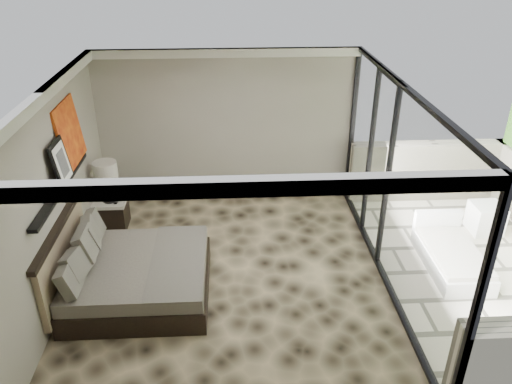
{
  "coord_description": "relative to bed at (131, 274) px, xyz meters",
  "views": [
    {
      "loc": [
        0.06,
        -5.87,
        4.46
      ],
      "look_at": [
        0.41,
        0.4,
        1.2
      ],
      "focal_mm": 35.0,
      "sensor_mm": 36.0,
      "label": 1
    }
  ],
  "objects": [
    {
      "name": "floor",
      "position": [
        1.35,
        0.25,
        -0.32
      ],
      "size": [
        5.0,
        5.0,
        0.0
      ],
      "primitive_type": "plane",
      "color": "black",
      "rests_on": "ground"
    },
    {
      "name": "ceiling",
      "position": [
        1.35,
        0.25,
        2.47
      ],
      "size": [
        4.5,
        5.0,
        0.02
      ],
      "primitive_type": "cube",
      "color": "silver",
      "rests_on": "back_wall"
    },
    {
      "name": "back_wall",
      "position": [
        1.35,
        2.74,
        1.08
      ],
      "size": [
        4.5,
        0.02,
        2.8
      ],
      "primitive_type": "cube",
      "color": "gray",
      "rests_on": "floor"
    },
    {
      "name": "left_wall",
      "position": [
        -0.89,
        0.25,
        1.08
      ],
      "size": [
        0.02,
        5.0,
        2.8
      ],
      "primitive_type": "cube",
      "color": "gray",
      "rests_on": "floor"
    },
    {
      "name": "glass_wall",
      "position": [
        3.6,
        0.25,
        1.08
      ],
      "size": [
        0.08,
        5.0,
        2.8
      ],
      "primitive_type": "cube",
      "color": "white",
      "rests_on": "floor"
    },
    {
      "name": "terrace_slab",
      "position": [
        5.1,
        0.25,
        -0.38
      ],
      "size": [
        3.0,
        5.0,
        0.12
      ],
      "primitive_type": "cube",
      "color": "beige",
      "rests_on": "ground"
    },
    {
      "name": "picture_ledge",
      "position": [
        -0.83,
        0.35,
        1.18
      ],
      "size": [
        0.12,
        2.2,
        0.05
      ],
      "primitive_type": "cube",
      "color": "black",
      "rests_on": "left_wall"
    },
    {
      "name": "bed",
      "position": [
        0.0,
        0.0,
        0.0
      ],
      "size": [
        1.94,
        1.88,
        1.07
      ],
      "color": "black",
      "rests_on": "floor"
    },
    {
      "name": "nightstand",
      "position": [
        -0.63,
        1.84,
        -0.05
      ],
      "size": [
        0.57,
        0.57,
        0.54
      ],
      "primitive_type": "cube",
      "rotation": [
        0.0,
        0.0,
        -0.05
      ],
      "color": "black",
      "rests_on": "floor"
    },
    {
      "name": "table_lamp",
      "position": [
        -0.62,
        1.78,
        0.65
      ],
      "size": [
        0.38,
        0.38,
        0.7
      ],
      "color": "black",
      "rests_on": "nightstand"
    },
    {
      "name": "abstract_canvas",
      "position": [
        -0.85,
        1.1,
        1.66
      ],
      "size": [
        0.13,
        0.9,
        0.9
      ],
      "primitive_type": "cube",
      "rotation": [
        0.0,
        -0.1,
        0.0
      ],
      "color": "#B1150F",
      "rests_on": "picture_ledge"
    },
    {
      "name": "framed_print",
      "position": [
        -0.79,
        0.41,
        1.51
      ],
      "size": [
        0.11,
        0.5,
        0.6
      ],
      "primitive_type": "cube",
      "rotation": [
        0.0,
        -0.14,
        0.0
      ],
      "color": "black",
      "rests_on": "picture_ledge"
    },
    {
      "name": "ottoman",
      "position": [
        5.63,
        1.34,
        -0.08
      ],
      "size": [
        0.49,
        0.49,
        0.49
      ],
      "primitive_type": "cube",
      "rotation": [
        0.0,
        0.0,
        0.02
      ],
      "color": "white",
      "rests_on": "terrace_slab"
    },
    {
      "name": "lounger",
      "position": [
        4.66,
        0.39,
        -0.14
      ],
      "size": [
        0.76,
        1.5,
        0.58
      ],
      "rotation": [
        0.0,
        0.0,
        -0.01
      ],
      "color": "silver",
      "rests_on": "terrace_slab"
    }
  ]
}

